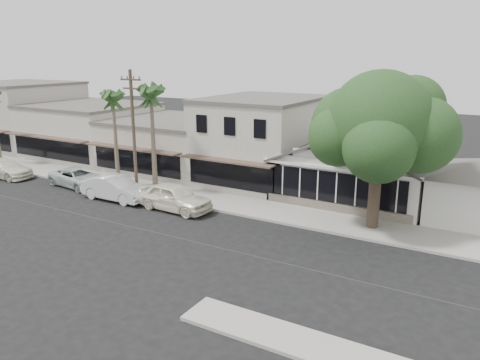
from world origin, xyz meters
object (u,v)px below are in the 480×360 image
Objects in this scene: car_2 at (78,178)px; shade_tree at (380,126)px; car_0 at (174,197)px; car_3 at (5,168)px; car_1 at (116,188)px; utility_pole at (134,130)px.

shade_tree is (22.17, 2.59, 5.35)m from car_2.
shade_tree reaches higher than car_0.
car_0 is at bearing -92.55° from car_3.
car_1 is at bearing 95.90° from car_0.
shade_tree is at bearing -78.70° from car_1.
utility_pole is 1.70× the size of car_0.
car_3 reaches higher than car_2.
car_2 is 7.68m from car_3.
utility_pole is at bearing -15.78° from car_1.
car_1 is 12.60m from car_3.
car_0 is at bearing -16.90° from utility_pole.
utility_pole is 1.73× the size of car_2.
utility_pole is 4.29m from car_1.
car_3 is (-7.60, -1.11, 0.05)m from car_2.
car_2 is at bearing -85.35° from car_3.
shade_tree is at bearing -76.72° from car_2.
shade_tree is at bearing 6.72° from utility_pole.
car_3 is at bearing -172.44° from utility_pole.
car_3 is (-13.05, -1.73, -4.02)m from utility_pole.
utility_pole is 16.88m from shade_tree.
utility_pole is at bearing 75.72° from car_0.
shade_tree is (17.17, 3.64, 5.22)m from car_1.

